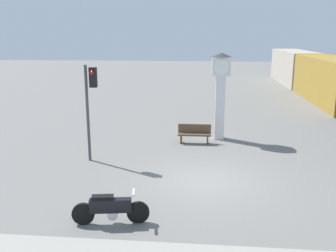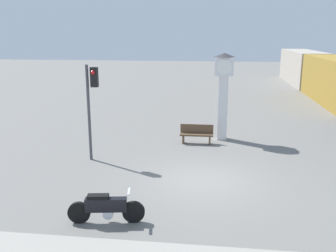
{
  "view_description": "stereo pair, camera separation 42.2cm",
  "coord_description": "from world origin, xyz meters",
  "px_view_note": "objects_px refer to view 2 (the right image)",
  "views": [
    {
      "loc": [
        -0.12,
        -12.83,
        5.23
      ],
      "look_at": [
        -1.46,
        1.15,
        1.73
      ],
      "focal_mm": 40.0,
      "sensor_mm": 36.0,
      "label": 1
    },
    {
      "loc": [
        0.3,
        -12.79,
        5.23
      ],
      "look_at": [
        -1.46,
        1.15,
        1.73
      ],
      "focal_mm": 40.0,
      "sensor_mm": 36.0,
      "label": 2
    }
  ],
  "objects_px": {
    "motorcycle": "(106,208)",
    "clock_tower": "(223,83)",
    "bench": "(197,134)",
    "traffic_light": "(92,95)"
  },
  "relations": [
    {
      "from": "clock_tower",
      "to": "traffic_light",
      "type": "relative_size",
      "value": 1.08
    },
    {
      "from": "traffic_light",
      "to": "bench",
      "type": "bearing_deg",
      "value": 35.57
    },
    {
      "from": "motorcycle",
      "to": "traffic_light",
      "type": "xyz_separation_m",
      "value": [
        -2.05,
        5.24,
        2.3
      ]
    },
    {
      "from": "motorcycle",
      "to": "clock_tower",
      "type": "height_order",
      "value": "clock_tower"
    },
    {
      "from": "bench",
      "to": "motorcycle",
      "type": "bearing_deg",
      "value": -104.5
    },
    {
      "from": "motorcycle",
      "to": "bench",
      "type": "height_order",
      "value": "motorcycle"
    },
    {
      "from": "clock_tower",
      "to": "bench",
      "type": "xyz_separation_m",
      "value": [
        -1.22,
        -0.93,
        -2.37
      ]
    },
    {
      "from": "bench",
      "to": "traffic_light",
      "type": "bearing_deg",
      "value": -144.43
    },
    {
      "from": "motorcycle",
      "to": "bench",
      "type": "distance_m",
      "value": 8.49
    },
    {
      "from": "motorcycle",
      "to": "clock_tower",
      "type": "bearing_deg",
      "value": 61.0
    }
  ]
}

